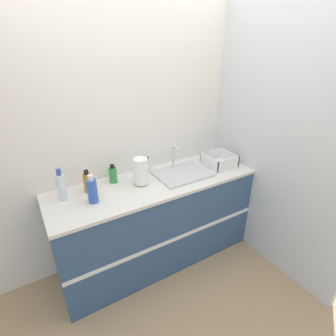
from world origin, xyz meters
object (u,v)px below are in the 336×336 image
(bottle_clear, at_px, (61,186))
(soap_dispenser, at_px, (148,165))
(sink, at_px, (182,173))
(bottle_green, at_px, (113,174))
(bottle_amber, at_px, (88,182))
(bottle_blue, at_px, (92,190))
(paper_towel_roll, at_px, (141,171))
(dish_rack, at_px, (219,162))

(bottle_clear, distance_m, soap_dispenser, 0.83)
(sink, relative_size, bottle_green, 2.92)
(bottle_amber, bearing_deg, bottle_green, 11.66)
(bottle_amber, bearing_deg, sink, -9.47)
(bottle_blue, distance_m, bottle_green, 0.35)
(bottle_clear, bearing_deg, bottle_amber, 5.19)
(paper_towel_roll, relative_size, dish_rack, 0.87)
(sink, distance_m, dish_rack, 0.44)
(dish_rack, xyz_separation_m, bottle_clear, (-1.52, 0.16, 0.08))
(sink, relative_size, paper_towel_roll, 2.05)
(sink, xyz_separation_m, paper_towel_roll, (-0.42, 0.03, 0.11))
(bottle_amber, xyz_separation_m, soap_dispenser, (0.61, 0.08, -0.02))
(soap_dispenser, bearing_deg, dish_rack, -19.90)
(sink, relative_size, bottle_amber, 2.52)
(soap_dispenser, bearing_deg, paper_towel_roll, -130.55)
(bottle_green, xyz_separation_m, bottle_amber, (-0.24, -0.05, 0.01))
(bottle_green, height_order, bottle_amber, bottle_amber)
(paper_towel_roll, bearing_deg, soap_dispenser, 49.45)
(dish_rack, bearing_deg, bottle_clear, 174.15)
(sink, height_order, dish_rack, sink)
(paper_towel_roll, bearing_deg, dish_rack, -4.11)
(paper_towel_roll, xyz_separation_m, bottle_clear, (-0.66, 0.09, -0.01))
(paper_towel_roll, relative_size, bottle_clear, 0.92)
(bottle_amber, bearing_deg, paper_towel_roll, -14.21)
(paper_towel_roll, distance_m, dish_rack, 0.87)
(sink, distance_m, bottle_amber, 0.88)
(dish_rack, height_order, bottle_amber, bottle_amber)
(paper_towel_roll, height_order, bottle_green, paper_towel_roll)
(sink, relative_size, soap_dispenser, 3.26)
(dish_rack, bearing_deg, soap_dispenser, 160.10)
(bottle_amber, bearing_deg, bottle_blue, -93.48)
(sink, height_order, soap_dispenser, sink)
(bottle_clear, height_order, soap_dispenser, bottle_clear)
(dish_rack, distance_m, bottle_clear, 1.53)
(dish_rack, height_order, soap_dispenser, soap_dispenser)
(paper_towel_roll, relative_size, bottle_blue, 1.03)
(bottle_blue, relative_size, bottle_amber, 1.20)
(paper_towel_roll, height_order, dish_rack, paper_towel_roll)
(bottle_blue, xyz_separation_m, bottle_clear, (-0.20, 0.17, 0.01))
(bottle_blue, height_order, bottle_clear, bottle_clear)
(paper_towel_roll, xyz_separation_m, dish_rack, (0.86, -0.06, -0.08))
(dish_rack, distance_m, bottle_amber, 1.32)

